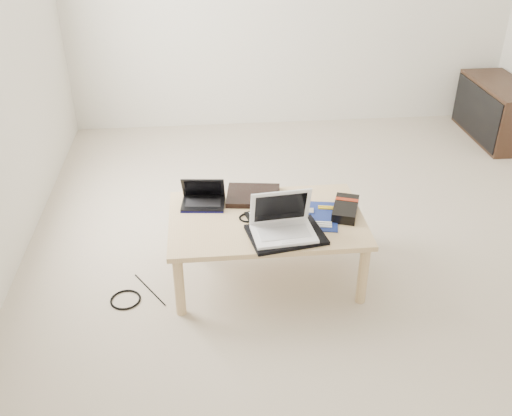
{
  "coord_description": "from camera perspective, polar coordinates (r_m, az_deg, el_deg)",
  "views": [
    {
      "loc": [
        -0.83,
        -3.1,
        2.09
      ],
      "look_at": [
        -0.56,
        -0.37,
        0.47
      ],
      "focal_mm": 40.0,
      "sensor_mm": 36.0,
      "label": 1
    }
  ],
  "objects": [
    {
      "name": "netbook",
      "position": [
        3.35,
        -5.31,
        0.93
      ],
      "size": [
        0.27,
        0.21,
        0.17
      ],
      "color": "black",
      "rests_on": "coffee_table"
    },
    {
      "name": "floor_cable_trail",
      "position": [
        3.38,
        -10.58,
        -8.02
      ],
      "size": [
        0.2,
        0.3,
        0.01
      ],
      "primitive_type": "cylinder",
      "rotation": [
        1.57,
        0.0,
        0.57
      ],
      "color": "black",
      "rests_on": "ground"
    },
    {
      "name": "white_laptop",
      "position": [
        3.04,
        2.67,
        -1.66
      ],
      "size": [
        0.35,
        0.26,
        0.23
      ],
      "color": "white",
      "rests_on": "neoprene_sleeve"
    },
    {
      "name": "ground",
      "position": [
        3.83,
        7.83,
        -2.72
      ],
      "size": [
        4.0,
        4.0,
        0.0
      ],
      "primitive_type": "plane",
      "color": "#C4B39F",
      "rests_on": "ground"
    },
    {
      "name": "floor_cable_coil",
      "position": [
        3.34,
        -12.92,
        -8.92
      ],
      "size": [
        0.19,
        0.19,
        0.01
      ],
      "primitive_type": "torus",
      "rotation": [
        0.0,
        0.0,
        0.13
      ],
      "color": "black",
      "rests_on": "ground"
    },
    {
      "name": "gpu_box",
      "position": [
        3.29,
        8.94,
        -0.06
      ],
      "size": [
        0.21,
        0.29,
        0.06
      ],
      "color": "black",
      "rests_on": "coffee_table"
    },
    {
      "name": "cable_coil",
      "position": [
        3.21,
        -0.88,
        -0.98
      ],
      "size": [
        0.12,
        0.12,
        0.01
      ],
      "primitive_type": "torus",
      "rotation": [
        0.0,
        0.0,
        -0.35
      ],
      "color": "black",
      "rests_on": "coffee_table"
    },
    {
      "name": "tablet",
      "position": [
        3.21,
        1.48,
        -0.96
      ],
      "size": [
        0.29,
        0.24,
        0.01
      ],
      "color": "black",
      "rests_on": "coffee_table"
    },
    {
      "name": "motherboard",
      "position": [
        3.25,
        5.89,
        -0.78
      ],
      "size": [
        0.31,
        0.36,
        0.01
      ],
      "color": "#0C1D50",
      "rests_on": "coffee_table"
    },
    {
      "name": "remote",
      "position": [
        3.34,
        4.18,
        0.33
      ],
      "size": [
        0.08,
        0.21,
        0.02
      ],
      "color": "#B3B4B8",
      "rests_on": "coffee_table"
    },
    {
      "name": "coffee_table",
      "position": [
        3.25,
        1.04,
        -1.68
      ],
      "size": [
        1.1,
        0.7,
        0.4
      ],
      "color": "tan",
      "rests_on": "ground"
    },
    {
      "name": "book",
      "position": [
        3.41,
        -0.27,
        1.25
      ],
      "size": [
        0.35,
        0.3,
        0.03
      ],
      "color": "black",
      "rests_on": "coffee_table"
    },
    {
      "name": "neoprene_sleeve",
      "position": [
        3.06,
        3.01,
        -2.67
      ],
      "size": [
        0.44,
        0.35,
        0.02
      ],
      "primitive_type": "cube",
      "rotation": [
        0.0,
        0.0,
        0.18
      ],
      "color": "black",
      "rests_on": "coffee_table"
    },
    {
      "name": "media_cabinet",
      "position": [
        5.55,
        22.96,
        8.91
      ],
      "size": [
        0.41,
        0.9,
        0.5
      ],
      "color": "#382417",
      "rests_on": "ground"
    }
  ]
}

